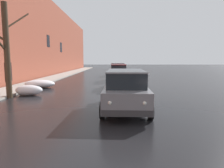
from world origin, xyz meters
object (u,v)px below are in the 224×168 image
(suv_red_parked_kerbside_mid, at_px, (118,72))
(bare_tree_second_along_sidewalk, at_px, (6,49))
(sedan_silver_parked_kerbside_close, at_px, (119,79))
(suv_maroon_parked_far_down_block, at_px, (117,69))
(suv_grey_approaching_near_lane, at_px, (126,89))

(suv_red_parked_kerbside_mid, bearing_deg, bare_tree_second_along_sidewalk, -123.95)
(sedan_silver_parked_kerbside_close, bearing_deg, suv_maroon_parked_far_down_block, 89.87)
(suv_red_parked_kerbside_mid, height_order, suv_maroon_parked_far_down_block, same)
(sedan_silver_parked_kerbside_close, xyz_separation_m, suv_maroon_parked_far_down_block, (0.03, 12.61, 0.24))
(suv_grey_approaching_near_lane, bearing_deg, suv_maroon_parked_far_down_block, 90.32)
(suv_grey_approaching_near_lane, distance_m, sedan_silver_parked_kerbside_close, 6.97)
(bare_tree_second_along_sidewalk, bearing_deg, sedan_silver_parked_kerbside_close, 31.51)
(sedan_silver_parked_kerbside_close, xyz_separation_m, suv_red_parked_kerbside_mid, (0.01, 5.90, 0.24))
(suv_maroon_parked_far_down_block, bearing_deg, suv_grey_approaching_near_lane, -89.68)
(suv_grey_approaching_near_lane, bearing_deg, bare_tree_second_along_sidewalk, 157.64)
(suv_grey_approaching_near_lane, height_order, sedan_silver_parked_kerbside_close, suv_grey_approaching_near_lane)
(bare_tree_second_along_sidewalk, xyz_separation_m, suv_grey_approaching_near_lane, (6.88, -2.83, -1.94))
(suv_maroon_parked_far_down_block, bearing_deg, sedan_silver_parked_kerbside_close, -90.13)
(suv_grey_approaching_near_lane, xyz_separation_m, suv_maroon_parked_far_down_block, (-0.11, 19.57, -0.00))
(bare_tree_second_along_sidewalk, distance_m, sedan_silver_parked_kerbside_close, 8.20)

